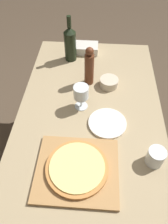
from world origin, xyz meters
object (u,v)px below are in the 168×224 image
at_px(small_bowl, 109,82).
at_px(wine_glass, 81,93).
at_px(pizza, 77,167).
at_px(wine_bottle, 70,43).
at_px(pepper_mill, 89,67).

bearing_deg(small_bowl, wine_glass, -129.95).
bearing_deg(pizza, wine_bottle, 98.20).
relative_size(pizza, wine_glass, 1.89).
relative_size(pizza, wine_bottle, 0.91).
distance_m(wine_glass, small_bowl, 0.26).
bearing_deg(pepper_mill, small_bowl, -9.86).
bearing_deg(wine_glass, pizza, -88.15).
bearing_deg(small_bowl, pepper_mill, 170.14).
relative_size(wine_bottle, pepper_mill, 1.23).
xyz_separation_m(pizza, wine_glass, (-0.01, 0.40, 0.08)).
xyz_separation_m(wine_bottle, small_bowl, (0.27, -0.26, -0.10)).
xyz_separation_m(pizza, pepper_mill, (0.02, 0.61, 0.09)).
relative_size(wine_bottle, small_bowl, 2.71).
xyz_separation_m(wine_glass, small_bowl, (0.16, 0.19, -0.08)).
height_order(pizza, small_bowl, small_bowl).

